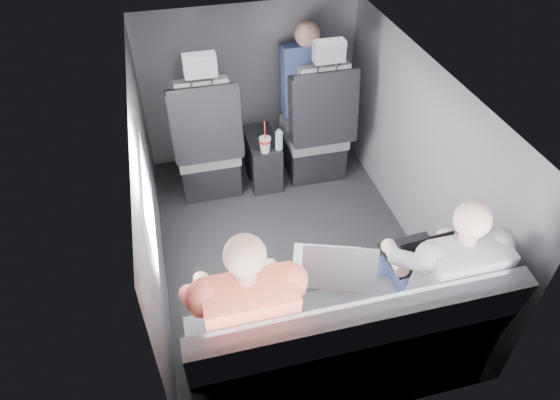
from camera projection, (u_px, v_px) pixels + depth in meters
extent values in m
plane|color=black|center=(289.00, 248.00, 3.67)|extent=(2.60, 2.60, 0.00)
plane|color=#B2B2AD|center=(292.00, 80.00, 2.79)|extent=(2.60, 2.60, 0.00)
cube|color=#56565B|center=(149.00, 198.00, 3.06)|extent=(0.02, 2.60, 1.35)
cube|color=#56565B|center=(418.00, 156.00, 3.40)|extent=(0.02, 2.60, 1.35)
cube|color=#56565B|center=(250.00, 84.00, 4.19)|extent=(1.80, 0.02, 1.35)
cube|color=#56565B|center=(365.00, 345.00, 2.27)|extent=(1.80, 0.02, 1.35)
cube|color=white|center=(149.00, 200.00, 2.70)|extent=(0.02, 0.75, 0.42)
cube|color=black|center=(325.00, 100.00, 3.72)|extent=(0.35, 0.11, 0.59)
cube|color=black|center=(209.00, 168.00, 4.16)|extent=(0.46, 0.48, 0.30)
cube|color=#5A5B5F|center=(207.00, 147.00, 4.00)|extent=(0.48, 0.46, 0.14)
cube|color=#5A5B5F|center=(205.00, 120.00, 3.61)|extent=(0.38, 0.18, 0.61)
cube|color=black|center=(175.00, 127.00, 3.59)|extent=(0.08, 0.21, 0.53)
cube|color=black|center=(236.00, 119.00, 3.67)|extent=(0.08, 0.21, 0.53)
cube|color=black|center=(207.00, 125.00, 3.57)|extent=(0.50, 0.11, 0.58)
cube|color=#5A5B5F|center=(200.00, 65.00, 3.30)|extent=(0.22, 0.10, 0.15)
cube|color=black|center=(312.00, 153.00, 4.33)|extent=(0.46, 0.48, 0.30)
cube|color=#5A5B5F|center=(314.00, 132.00, 4.17)|extent=(0.48, 0.46, 0.14)
cube|color=#5A5B5F|center=(324.00, 104.00, 3.78)|extent=(0.38, 0.18, 0.61)
cube|color=black|center=(296.00, 111.00, 3.76)|extent=(0.08, 0.21, 0.53)
cube|color=black|center=(351.00, 104.00, 3.84)|extent=(0.08, 0.21, 0.53)
cube|color=black|center=(326.00, 110.00, 3.74)|extent=(0.50, 0.11, 0.58)
cube|color=#5A5B5F|center=(329.00, 51.00, 3.46)|extent=(0.22, 0.10, 0.15)
cube|color=black|center=(262.00, 158.00, 4.18)|extent=(0.24, 0.48, 0.40)
cylinder|color=black|center=(259.00, 147.00, 3.95)|extent=(0.09, 0.09, 0.01)
cylinder|color=black|center=(272.00, 145.00, 3.97)|extent=(0.09, 0.09, 0.01)
cube|color=#5A5B5F|center=(337.00, 349.00, 2.77)|extent=(1.60, 0.50, 0.45)
cube|color=#5A5B5F|center=(361.00, 335.00, 2.30)|extent=(1.60, 0.17, 0.47)
cylinder|color=red|center=(265.00, 141.00, 3.85)|extent=(0.09, 0.09, 0.02)
cylinder|color=white|center=(265.00, 138.00, 3.83)|extent=(0.09, 0.09, 0.01)
cylinder|color=red|center=(265.00, 130.00, 3.78)|extent=(0.01, 0.01, 0.15)
cylinder|color=#A6C2E1|center=(279.00, 141.00, 3.89)|extent=(0.06, 0.06, 0.15)
cylinder|color=#A6C2E1|center=(279.00, 131.00, 3.84)|extent=(0.03, 0.03, 0.02)
cube|color=white|center=(248.00, 286.00, 2.64)|extent=(0.34, 0.27, 0.02)
cube|color=silver|center=(248.00, 287.00, 2.62)|extent=(0.28, 0.15, 0.00)
cube|color=white|center=(245.00, 274.00, 2.69)|extent=(0.10, 0.06, 0.00)
cube|color=white|center=(253.00, 292.00, 2.46)|extent=(0.33, 0.10, 0.23)
cube|color=white|center=(252.00, 292.00, 2.46)|extent=(0.29, 0.08, 0.19)
cube|color=#B6B6BB|center=(327.00, 263.00, 2.76)|extent=(0.45, 0.38, 0.02)
cube|color=silver|center=(328.00, 264.00, 2.75)|extent=(0.35, 0.24, 0.00)
cube|color=#B6B6BB|center=(323.00, 252.00, 2.82)|extent=(0.13, 0.09, 0.00)
cube|color=#B6B6BB|center=(339.00, 269.00, 2.55)|extent=(0.39, 0.20, 0.25)
cube|color=white|center=(339.00, 268.00, 2.56)|extent=(0.34, 0.17, 0.22)
cube|color=black|center=(411.00, 252.00, 2.83)|extent=(0.34, 0.25, 0.02)
cube|color=black|center=(413.00, 252.00, 2.81)|extent=(0.27, 0.14, 0.00)
cube|color=black|center=(406.00, 242.00, 2.87)|extent=(0.10, 0.06, 0.00)
cube|color=black|center=(426.00, 255.00, 2.65)|extent=(0.33, 0.09, 0.22)
cube|color=white|center=(426.00, 255.00, 2.66)|extent=(0.29, 0.07, 0.18)
cube|color=#323237|center=(223.00, 322.00, 2.56)|extent=(0.15, 0.45, 0.13)
cube|color=#323237|center=(265.00, 313.00, 2.60)|extent=(0.15, 0.45, 0.13)
cube|color=#323237|center=(220.00, 320.00, 2.92)|extent=(0.13, 0.13, 0.45)
cube|color=#323237|center=(257.00, 312.00, 2.96)|extent=(0.13, 0.13, 0.45)
cube|color=#DD6548|center=(250.00, 320.00, 2.27)|extent=(0.41, 0.27, 0.55)
sphere|color=tan|center=(245.00, 255.00, 2.03)|extent=(0.18, 0.18, 0.18)
cylinder|color=tan|center=(200.00, 294.00, 2.50)|extent=(0.11, 0.28, 0.12)
cylinder|color=tan|center=(278.00, 279.00, 2.57)|extent=(0.11, 0.28, 0.12)
cube|color=navy|center=(412.00, 283.00, 2.75)|extent=(0.14, 0.42, 0.12)
cube|color=navy|center=(446.00, 276.00, 2.79)|extent=(0.14, 0.42, 0.12)
cube|color=navy|center=(388.00, 287.00, 3.10)|extent=(0.12, 0.12, 0.45)
cube|color=navy|center=(419.00, 280.00, 3.14)|extent=(0.12, 0.12, 0.45)
cube|color=slate|center=(457.00, 279.00, 2.47)|extent=(0.38, 0.26, 0.52)
sphere|color=#D6A592|center=(473.00, 220.00, 2.25)|extent=(0.17, 0.17, 0.17)
cylinder|color=#D6A592|center=(395.00, 257.00, 2.70)|extent=(0.11, 0.27, 0.11)
cylinder|color=#D6A592|center=(459.00, 245.00, 2.77)|extent=(0.11, 0.27, 0.11)
cube|color=navy|center=(306.00, 79.00, 4.04)|extent=(0.40, 0.26, 0.58)
sphere|color=tan|center=(307.00, 34.00, 3.82)|extent=(0.20, 0.20, 0.20)
cube|color=navy|center=(303.00, 106.00, 4.27)|extent=(0.34, 0.40, 0.12)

